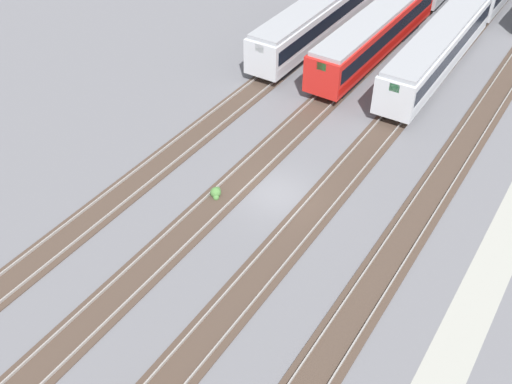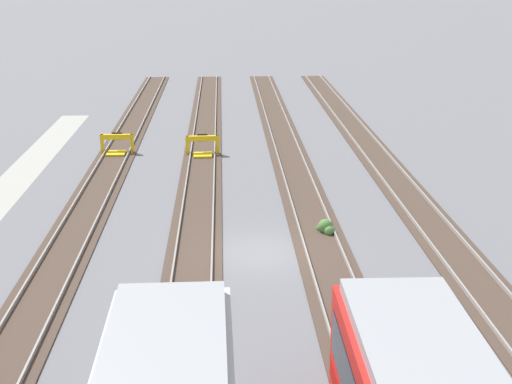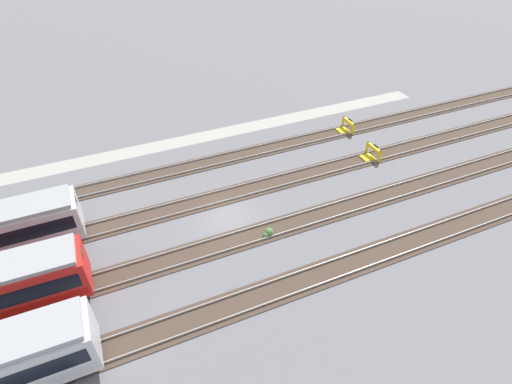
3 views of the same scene
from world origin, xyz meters
TOP-DOWN VIEW (x-y plane):
  - ground_plane at (0.00, 0.00)m, footprint 400.00×400.00m
  - service_walkway at (0.00, -12.33)m, footprint 54.00×2.00m
  - rail_track_nearest at (0.00, -7.71)m, footprint 90.00×2.24m
  - rail_track_near_inner at (0.00, -2.57)m, footprint 90.00×2.24m
  - rail_track_middle at (0.00, 2.57)m, footprint 90.00×2.24m
  - rail_track_far_inner at (0.00, 7.71)m, footprint 90.00×2.24m
  - bumper_stop_nearest_track at (-15.64, -7.71)m, footprint 1.35×2.00m
  - bumper_stop_near_inner_track at (-15.01, -2.56)m, footprint 1.36×2.01m
  - weed_clump at (-2.06, 2.95)m, footprint 0.92×0.70m

SIDE VIEW (x-z plane):
  - ground_plane at x=0.00m, z-range 0.00..0.00m
  - service_walkway at x=0.00m, z-range 0.00..0.01m
  - rail_track_nearest at x=0.00m, z-range -0.06..0.15m
  - rail_track_near_inner at x=0.00m, z-range -0.06..0.15m
  - rail_track_middle at x=0.00m, z-range -0.06..0.15m
  - rail_track_far_inner at x=0.00m, z-range -0.06..0.15m
  - weed_clump at x=-2.06m, z-range -0.08..0.56m
  - bumper_stop_nearest_track at x=-15.64m, z-range -0.10..1.12m
  - bumper_stop_near_inner_track at x=-15.01m, z-range -0.10..1.12m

